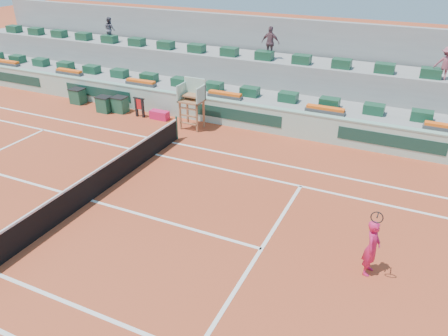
# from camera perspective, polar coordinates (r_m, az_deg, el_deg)

# --- Properties ---
(ground) EXTENTS (90.00, 90.00, 0.00)m
(ground) POSITION_cam_1_polar(r_m,az_deg,el_deg) (16.09, -16.97, -4.09)
(ground) COLOR #A63C20
(ground) RESTS_ON ground
(seating_tier_lower) EXTENTS (36.00, 4.00, 1.20)m
(seating_tier_lower) POSITION_cam_1_polar(r_m,az_deg,el_deg) (23.97, -0.33, 9.30)
(seating_tier_lower) COLOR #979794
(seating_tier_lower) RESTS_ON ground
(seating_tier_upper) EXTENTS (36.00, 2.40, 2.60)m
(seating_tier_upper) POSITION_cam_1_polar(r_m,az_deg,el_deg) (25.15, 1.27, 11.84)
(seating_tier_upper) COLOR #979794
(seating_tier_upper) RESTS_ON ground
(stadium_back_wall) EXTENTS (36.00, 0.40, 4.40)m
(stadium_back_wall) POSITION_cam_1_polar(r_m,az_deg,el_deg) (26.36, 2.76, 14.57)
(stadium_back_wall) COLOR #979794
(stadium_back_wall) RESTS_ON ground
(player_bag) EXTENTS (0.98, 0.44, 0.44)m
(player_bag) POSITION_cam_1_polar(r_m,az_deg,el_deg) (22.66, -8.43, 6.87)
(player_bag) COLOR #D51B55
(player_bag) RESTS_ON ground
(spectator_left) EXTENTS (0.86, 0.78, 1.45)m
(spectator_left) POSITION_cam_1_polar(r_m,az_deg,el_deg) (28.62, -14.67, 17.10)
(spectator_left) COLOR #555462
(spectator_left) RESTS_ON seating_tier_upper
(spectator_mid) EXTENTS (0.97, 0.41, 1.65)m
(spectator_mid) POSITION_cam_1_polar(r_m,az_deg,el_deg) (23.59, 6.08, 15.96)
(spectator_mid) COLOR #6D4851
(spectator_mid) RESTS_ON seating_tier_upper
(spectator_right) EXTENTS (0.95, 0.56, 1.45)m
(spectator_right) POSITION_cam_1_polar(r_m,az_deg,el_deg) (22.01, 26.99, 12.08)
(spectator_right) COLOR #934957
(spectator_right) RESTS_ON seating_tier_upper
(court_lines) EXTENTS (23.89, 11.09, 0.01)m
(court_lines) POSITION_cam_1_polar(r_m,az_deg,el_deg) (16.09, -16.97, -4.07)
(court_lines) COLOR white
(court_lines) RESTS_ON ground
(tennis_net) EXTENTS (0.10, 11.97, 1.10)m
(tennis_net) POSITION_cam_1_polar(r_m,az_deg,el_deg) (15.83, -17.23, -2.46)
(tennis_net) COLOR black
(tennis_net) RESTS_ON ground
(advertising_hoarding) EXTENTS (36.00, 0.34, 1.26)m
(advertising_hoarding) POSITION_cam_1_polar(r_m,az_deg,el_deg) (22.09, -2.75, 7.74)
(advertising_hoarding) COLOR #A3CDB8
(advertising_hoarding) RESTS_ON ground
(umpire_chair) EXTENTS (1.10, 0.90, 2.40)m
(umpire_chair) POSITION_cam_1_polar(r_m,az_deg,el_deg) (20.97, -4.15, 9.23)
(umpire_chair) COLOR #915B37
(umpire_chair) RESTS_ON ground
(seat_row_lower) EXTENTS (32.90, 0.60, 0.44)m
(seat_row_lower) POSITION_cam_1_polar(r_m,az_deg,el_deg) (22.95, -1.31, 10.60)
(seat_row_lower) COLOR #18482E
(seat_row_lower) RESTS_ON seating_tier_lower
(seat_row_upper) EXTENTS (32.90, 0.60, 0.44)m
(seat_row_upper) POSITION_cam_1_polar(r_m,az_deg,el_deg) (24.25, 0.71, 14.96)
(seat_row_upper) COLOR #18482E
(seat_row_upper) RESTS_ON seating_tier_upper
(flower_planters) EXTENTS (26.80, 0.36, 0.28)m
(flower_planters) POSITION_cam_1_polar(r_m,az_deg,el_deg) (22.99, -5.62, 10.28)
(flower_planters) COLOR #474747
(flower_planters) RESTS_ON seating_tier_lower
(drink_cooler_a) EXTENTS (0.75, 0.65, 0.84)m
(drink_cooler_a) POSITION_cam_1_polar(r_m,az_deg,el_deg) (23.95, -13.42, 8.07)
(drink_cooler_a) COLOR #194D37
(drink_cooler_a) RESTS_ON ground
(drink_cooler_b) EXTENTS (0.75, 0.65, 0.84)m
(drink_cooler_b) POSITION_cam_1_polar(r_m,az_deg,el_deg) (24.20, -15.35, 8.04)
(drink_cooler_b) COLOR #194D37
(drink_cooler_b) RESTS_ON ground
(drink_cooler_c) EXTENTS (0.77, 0.67, 0.84)m
(drink_cooler_c) POSITION_cam_1_polar(r_m,az_deg,el_deg) (25.98, -18.57, 8.91)
(drink_cooler_c) COLOR #194D37
(drink_cooler_c) RESTS_ON ground
(towel_rack) EXTENTS (0.66, 0.11, 1.03)m
(towel_rack) POSITION_cam_1_polar(r_m,az_deg,el_deg) (22.99, -11.00, 7.98)
(towel_rack) COLOR black
(towel_rack) RESTS_ON ground
(tennis_player) EXTENTS (0.46, 0.88, 2.28)m
(tennis_player) POSITION_cam_1_polar(r_m,az_deg,el_deg) (12.49, 18.76, -9.80)
(tennis_player) COLOR #D51B55
(tennis_player) RESTS_ON ground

